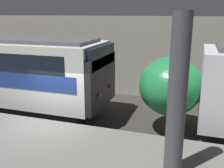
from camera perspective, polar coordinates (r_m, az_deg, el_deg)
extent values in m
plane|color=#33302D|center=(10.14, -13.28, -12.50)|extent=(120.00, 120.00, 0.00)
cube|color=slate|center=(8.28, -22.35, -16.39)|extent=(40.00, 4.73, 0.95)
cube|color=#9E998E|center=(15.24, -0.65, 6.19)|extent=(50.00, 0.15, 4.47)
cylinder|color=#47474C|center=(6.02, 13.99, -2.91)|extent=(0.43, 0.43, 3.77)
ellipsoid|color=#238447|center=(10.35, 12.64, -0.32)|extent=(2.42, 2.75, 2.26)
sphere|color=#F2EFCC|center=(10.58, 7.40, -1.98)|extent=(0.20, 0.20, 0.20)
cube|color=black|center=(10.99, -2.27, 0.54)|extent=(0.25, 2.93, 2.15)
cube|color=black|center=(10.76, -2.33, 6.07)|extent=(0.25, 2.63, 0.86)
sphere|color=#EA4C42|center=(10.44, -2.75, -2.42)|extent=(0.18, 0.18, 0.18)
sphere|color=#EA4C42|center=(11.65, -0.38, -0.50)|extent=(0.18, 0.18, 0.18)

